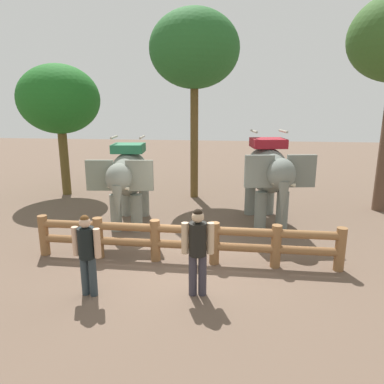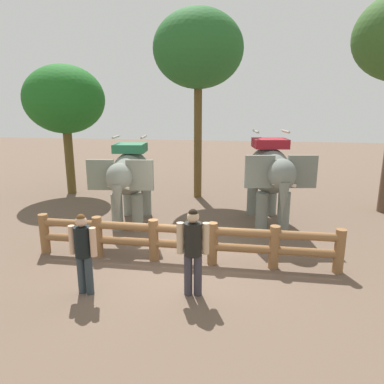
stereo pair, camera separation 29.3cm
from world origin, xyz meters
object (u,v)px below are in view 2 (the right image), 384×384
object	(u,v)px
elephant_near_left	(130,176)
tree_back_center	(198,50)
tourist_woman_in_black	(83,248)
log_fence	(183,239)
tree_far_left	(65,100)
tourist_man_in_blue	(193,246)
elephant_center	(270,173)

from	to	relation	value
elephant_near_left	tree_back_center	xyz separation A→B (m)	(1.66, 3.77, 4.20)
tourist_woman_in_black	tree_back_center	distance (m)	9.51
elephant_near_left	tourist_woman_in_black	world-z (taller)	elephant_near_left
log_fence	tree_far_left	bearing A→B (deg)	134.32
tourist_man_in_blue	tree_far_left	xyz separation A→B (m)	(-6.48, 7.66, 2.89)
log_fence	elephant_center	distance (m)	4.04
log_fence	tourist_man_in_blue	world-z (taller)	tourist_man_in_blue
tourist_man_in_blue	tourist_woman_in_black	bearing A→B (deg)	-173.09
tourist_man_in_blue	tree_back_center	world-z (taller)	tree_back_center
tree_far_left	tree_back_center	xyz separation A→B (m)	(5.53, 0.19, 1.84)
elephant_near_left	tree_back_center	distance (m)	5.88
elephant_near_left	tourist_woman_in_black	bearing A→B (deg)	-84.40
tourist_woman_in_black	tree_back_center	bearing A→B (deg)	81.38
tourist_man_in_blue	tree_far_left	distance (m)	10.44
tourist_man_in_blue	tree_far_left	size ratio (longest dim) A/B	0.34
log_fence	tree_back_center	bearing A→B (deg)	94.32
elephant_center	log_fence	bearing A→B (deg)	-125.04
tourist_woman_in_black	elephant_near_left	bearing A→B (deg)	95.60
elephant_near_left	tourist_man_in_blue	xyz separation A→B (m)	(2.61, -4.07, -0.53)
elephant_near_left	tree_far_left	bearing A→B (deg)	137.20
elephant_near_left	elephant_center	bearing A→B (deg)	8.11
tourist_woman_in_black	tourist_man_in_blue	distance (m)	2.21
tourist_woman_in_black	log_fence	bearing A→B (deg)	46.08
log_fence	tourist_woman_in_black	bearing A→B (deg)	-133.92
log_fence	tourist_woman_in_black	distance (m)	2.49
elephant_center	tourist_woman_in_black	distance (m)	6.38
tourist_man_in_blue	elephant_near_left	bearing A→B (deg)	122.69
log_fence	elephant_center	xyz separation A→B (m)	(2.24, 3.19, 1.08)
tree_far_left	elephant_near_left	bearing A→B (deg)	-42.80
tree_far_left	tree_back_center	size ratio (longest dim) A/B	0.74
elephant_near_left	tourist_man_in_blue	world-z (taller)	elephant_near_left
tree_back_center	tourist_man_in_blue	bearing A→B (deg)	-83.04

